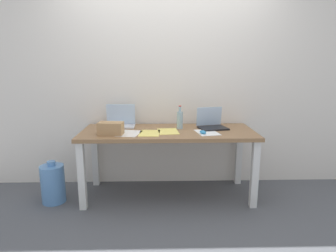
% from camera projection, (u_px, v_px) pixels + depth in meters
% --- Properties ---
extents(ground_plane, '(8.00, 8.00, 0.00)m').
position_uv_depth(ground_plane, '(168.00, 194.00, 3.32)').
color(ground_plane, '#515459').
extents(back_wall, '(5.20, 0.08, 2.60)m').
position_uv_depth(back_wall, '(167.00, 78.00, 3.47)').
color(back_wall, silver).
rests_on(back_wall, ground).
extents(desk, '(1.88, 0.74, 0.75)m').
position_uv_depth(desk, '(168.00, 139.00, 3.19)').
color(desk, olive).
rests_on(desk, ground).
extents(laptop_left, '(0.33, 0.22, 0.25)m').
position_uv_depth(laptop_left, '(120.00, 122.00, 3.35)').
color(laptop_left, silver).
rests_on(laptop_left, desk).
extents(laptop_right, '(0.35, 0.31, 0.23)m').
position_uv_depth(laptop_right, '(212.00, 124.00, 3.27)').
color(laptop_right, black).
rests_on(laptop_right, desk).
extents(beer_bottle, '(0.07, 0.07, 0.26)m').
position_uv_depth(beer_bottle, '(180.00, 120.00, 3.24)').
color(beer_bottle, '#99B7C1').
rests_on(beer_bottle, desk).
extents(computer_mouse, '(0.08, 0.11, 0.03)m').
position_uv_depth(computer_mouse, '(203.00, 132.00, 3.02)').
color(computer_mouse, '#338CC6').
rests_on(computer_mouse, desk).
extents(cardboard_box, '(0.26, 0.17, 0.13)m').
position_uv_depth(cardboard_box, '(111.00, 128.00, 2.97)').
color(cardboard_box, tan).
rests_on(cardboard_box, desk).
extents(paper_sheet_front_left, '(0.27, 0.34, 0.00)m').
position_uv_depth(paper_sheet_front_left, '(129.00, 133.00, 3.03)').
color(paper_sheet_front_left, white).
rests_on(paper_sheet_front_left, desk).
extents(paper_sheet_center, '(0.24, 0.31, 0.00)m').
position_uv_depth(paper_sheet_center, '(168.00, 131.00, 3.12)').
color(paper_sheet_center, '#F4E06B').
rests_on(paper_sheet_center, desk).
extents(paper_sheet_front_right, '(0.26, 0.33, 0.00)m').
position_uv_depth(paper_sheet_front_right, '(207.00, 132.00, 3.07)').
color(paper_sheet_front_right, white).
rests_on(paper_sheet_front_right, desk).
extents(paper_yellow_folder, '(0.22, 0.30, 0.00)m').
position_uv_depth(paper_yellow_folder, '(149.00, 133.00, 3.04)').
color(paper_yellow_folder, '#F4E06B').
rests_on(paper_yellow_folder, desk).
extents(water_cooler_jug, '(0.25, 0.25, 0.46)m').
position_uv_depth(water_cooler_jug, '(53.00, 184.00, 3.11)').
color(water_cooler_jug, '#598CC6').
rests_on(water_cooler_jug, ground).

